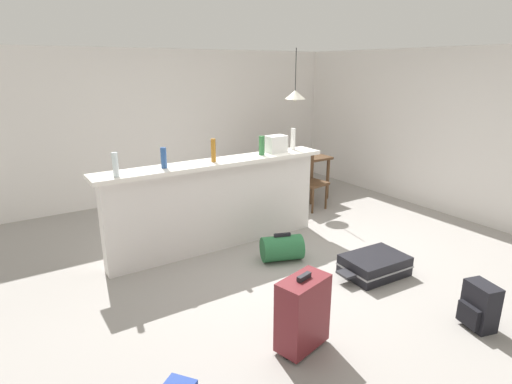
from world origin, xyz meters
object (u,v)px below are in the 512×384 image
at_px(bottle_green, 262,146).
at_px(backpack_black, 479,307).
at_px(bottle_blue, 164,158).
at_px(duffel_bag_green, 282,248).
at_px(bottle_amber, 213,150).
at_px(pendant_lamp, 295,95).
at_px(bottle_clear, 115,165).
at_px(bottle_white, 293,139).
at_px(suitcase_flat_black, 374,265).
at_px(suitcase_upright_maroon, 303,313).
at_px(dining_table, 294,162).
at_px(dining_chair_near_partition, 309,177).
at_px(grocery_bag, 276,144).
at_px(dining_chair_far_side, 275,163).

xyz_separation_m(bottle_green, backpack_black, (0.46, -2.76, -1.05)).
xyz_separation_m(bottle_blue, duffel_bag_green, (1.12, -0.73, -1.09)).
height_order(bottle_amber, duffel_bag_green, bottle_amber).
xyz_separation_m(backpack_black, duffel_bag_green, (-0.66, 2.02, -0.05)).
bearing_deg(pendant_lamp, bottle_clear, -159.82).
relative_size(bottle_clear, bottle_white, 0.88).
bearing_deg(suitcase_flat_black, suitcase_upright_maroon, -159.56).
xyz_separation_m(bottle_blue, suitcase_flat_black, (1.76, -1.58, -1.13)).
distance_m(bottle_blue, dining_table, 3.01).
xyz_separation_m(dining_chair_near_partition, suitcase_flat_black, (-0.86, -2.17, -0.41)).
height_order(grocery_bag, backpack_black, grocery_bag).
bearing_deg(bottle_green, dining_chair_far_side, 49.87).
bearing_deg(bottle_amber, bottle_clear, -176.60).
height_order(bottle_amber, backpack_black, bottle_amber).
height_order(bottle_green, pendant_lamp, pendant_lamp).
distance_m(dining_chair_near_partition, pendant_lamp, 1.37).
bearing_deg(grocery_bag, bottle_clear, -176.24).
relative_size(grocery_bag, dining_table, 0.24).
relative_size(dining_table, dining_chair_near_partition, 1.18).
relative_size(grocery_bag, dining_chair_far_side, 0.28).
distance_m(bottle_amber, duffel_bag_green, 1.42).
bearing_deg(dining_table, pendant_lamp, -141.06).
bearing_deg(suitcase_upright_maroon, bottle_amber, 81.35).
height_order(grocery_bag, dining_chair_far_side, grocery_bag).
relative_size(bottle_blue, dining_chair_near_partition, 0.25).
bearing_deg(dining_chair_far_side, bottle_blue, -148.36).
relative_size(bottle_blue, dining_chair_far_side, 0.25).
bearing_deg(duffel_bag_green, pendant_lamp, 49.23).
bearing_deg(bottle_clear, dining_chair_far_side, 28.35).
bearing_deg(grocery_bag, dining_table, 43.08).
xyz_separation_m(bottle_green, duffel_bag_green, (-0.20, -0.74, -1.10)).
xyz_separation_m(bottle_amber, duffel_bag_green, (0.51, -0.71, -1.12)).
height_order(bottle_clear, bottle_white, bottle_white).
height_order(dining_chair_near_partition, pendant_lamp, pendant_lamp).
height_order(bottle_white, suitcase_upright_maroon, bottle_white).
relative_size(bottle_clear, duffel_bag_green, 0.46).
xyz_separation_m(dining_table, dining_chair_far_side, (0.01, 0.56, -0.13)).
height_order(bottle_green, suitcase_flat_black, bottle_green).
relative_size(bottle_amber, bottle_white, 0.96).
relative_size(bottle_amber, backpack_black, 0.66).
bearing_deg(bottle_clear, bottle_white, 4.00).
relative_size(bottle_clear, dining_table, 0.23).
bearing_deg(dining_chair_near_partition, dining_table, 79.15).
bearing_deg(dining_chair_near_partition, pendant_lamp, 80.61).
relative_size(suitcase_flat_black, backpack_black, 2.01).
bearing_deg(grocery_bag, suitcase_flat_black, -83.51).
distance_m(grocery_bag, dining_chair_far_side, 2.13).
bearing_deg(bottle_white, dining_chair_near_partition, 34.32).
xyz_separation_m(dining_chair_far_side, suitcase_upright_maroon, (-2.45, -3.82, -0.19)).
bearing_deg(dining_chair_near_partition, duffel_bag_green, -138.70).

